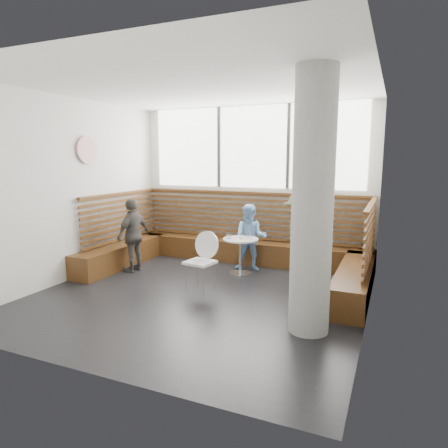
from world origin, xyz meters
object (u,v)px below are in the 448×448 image
at_px(cafe_chair, 202,256).
at_px(child_back, 251,238).
at_px(child_left, 133,235).
at_px(cafe_table, 241,249).
at_px(adult_man, 302,239).
at_px(concrete_column, 313,205).

xyz_separation_m(cafe_chair, child_back, (0.35, 1.38, 0.08)).
bearing_deg(child_left, cafe_table, 113.06).
xyz_separation_m(cafe_table, child_left, (-1.96, -0.61, 0.21)).
xyz_separation_m(cafe_chair, adult_man, (1.47, 0.78, 0.25)).
relative_size(cafe_table, child_left, 0.49).
height_order(cafe_table, child_back, child_back).
bearing_deg(adult_man, concrete_column, -179.05).
bearing_deg(concrete_column, adult_man, 105.89).
bearing_deg(child_back, adult_man, -41.12).
relative_size(child_back, child_left, 0.92).
bearing_deg(concrete_column, cafe_chair, 154.48).
relative_size(concrete_column, child_left, 2.29).
xyz_separation_m(child_back, child_left, (-2.04, -0.93, 0.06)).
bearing_deg(child_back, cafe_table, -116.72).
xyz_separation_m(concrete_column, cafe_chair, (-1.96, 0.93, -1.04)).
distance_m(adult_man, child_left, 3.17).
xyz_separation_m(adult_man, child_back, (-1.11, 0.60, -0.17)).
distance_m(adult_man, child_back, 1.28).
distance_m(cafe_table, child_back, 0.37).
bearing_deg(cafe_chair, child_back, 85.41).
bearing_deg(adult_man, child_back, 46.70).
bearing_deg(cafe_table, child_back, 76.03).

